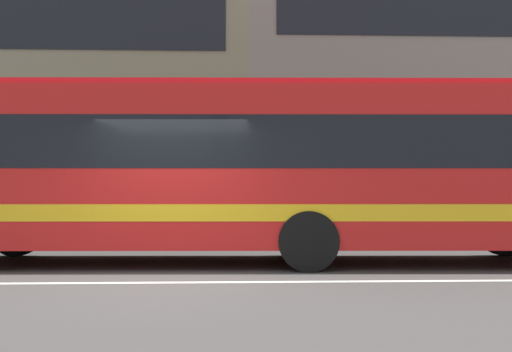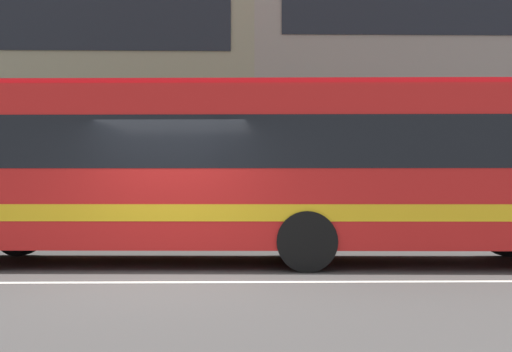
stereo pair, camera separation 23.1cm
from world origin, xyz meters
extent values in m
plane|color=#42403E|center=(0.00, 0.00, 0.00)|extent=(160.00, 160.00, 0.00)
cube|color=silver|center=(0.00, 0.00, 0.00)|extent=(60.00, 0.16, 0.01)
cube|color=#3C6126|center=(-1.58, 5.92, 0.52)|extent=(12.85, 1.10, 1.05)
cube|color=gray|center=(-7.97, 15.03, 6.06)|extent=(19.05, 8.71, 12.11)
cube|color=red|center=(1.56, 2.30, 1.73)|extent=(11.97, 2.91, 2.75)
cube|color=black|center=(1.56, 2.30, 2.14)|extent=(11.26, 2.91, 0.88)
cube|color=yellow|center=(1.56, 2.30, 0.97)|extent=(11.73, 2.93, 0.28)
cube|color=red|center=(1.56, 2.30, 3.16)|extent=(11.48, 2.49, 0.12)
cylinder|color=black|center=(-3.35, 3.63, 0.50)|extent=(1.01, 0.31, 1.00)
cylinder|color=black|center=(2.26, 1.12, 0.50)|extent=(1.01, 0.31, 1.00)
cylinder|color=black|center=(2.34, 3.44, 0.50)|extent=(1.01, 0.31, 1.00)
cylinder|color=black|center=(6.54, 3.30, 0.50)|extent=(1.01, 0.31, 1.00)
camera|label=1|loc=(1.00, -8.89, 1.35)|focal=42.78mm
camera|label=2|loc=(1.23, -8.90, 1.35)|focal=42.78mm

